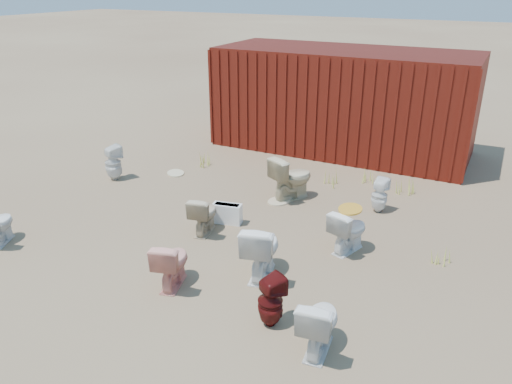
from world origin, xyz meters
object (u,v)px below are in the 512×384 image
at_px(shipping_container, 343,100).
at_px(toilet_back_beige_left, 204,214).
at_px(toilet_front_c, 261,249).
at_px(loose_tank, 227,214).
at_px(toilet_front_e, 319,323).
at_px(toilet_back_yellowlid, 349,230).
at_px(toilet_front_maroon, 270,301).
at_px(toilet_front_pink, 172,263).
at_px(toilet_back_a, 113,163).
at_px(toilet_back_beige_right, 292,178).
at_px(toilet_back_e, 379,195).

relative_size(shipping_container, toilet_back_beige_left, 9.08).
relative_size(toilet_front_c, loose_tank, 1.68).
distance_m(toilet_front_e, toilet_back_yellowlid, 2.37).
bearing_deg(toilet_front_maroon, toilet_front_pink, 22.78).
height_order(toilet_front_c, toilet_front_maroon, toilet_front_c).
bearing_deg(toilet_back_a, toilet_back_beige_left, 179.01).
height_order(shipping_container, toilet_back_beige_left, shipping_container).
relative_size(toilet_back_beige_right, toilet_back_yellowlid, 1.23).
distance_m(toilet_front_maroon, toilet_back_beige_left, 2.64).
bearing_deg(toilet_back_yellowlid, toilet_back_a, 10.91).
bearing_deg(toilet_front_pink, toilet_front_c, -157.12).
xyz_separation_m(toilet_back_e, loose_tank, (-2.21, -1.65, -0.14)).
distance_m(toilet_back_beige_left, toilet_back_beige_right, 2.08).
bearing_deg(toilet_front_c, toilet_back_beige_left, -40.67).
bearing_deg(toilet_back_beige_right, toilet_front_e, 146.03).
bearing_deg(toilet_front_e, toilet_front_maroon, -19.14).
bearing_deg(toilet_back_a, loose_tank, -172.00).
bearing_deg(toilet_back_yellowlid, toilet_front_pink, 65.31).
height_order(toilet_front_c, loose_tank, toilet_front_c).
distance_m(toilet_back_beige_left, toilet_back_e, 3.19).
xyz_separation_m(toilet_front_c, toilet_back_beige_left, (-1.43, 0.73, -0.09)).
distance_m(toilet_back_a, toilet_back_e, 5.44).
distance_m(toilet_front_pink, loose_tank, 2.02).
relative_size(toilet_front_maroon, toilet_back_a, 0.91).
bearing_deg(toilet_back_beige_left, toilet_front_pink, 95.22).
xyz_separation_m(shipping_container, toilet_front_c, (0.85, -6.10, -0.78)).
height_order(toilet_back_a, toilet_back_yellowlid, toilet_back_a).
distance_m(toilet_back_beige_left, toilet_back_yellowlid, 2.36).
bearing_deg(toilet_back_beige_right, toilet_front_c, 133.12).
distance_m(toilet_front_c, toilet_back_e, 3.01).
relative_size(toilet_front_maroon, toilet_back_yellowlid, 0.97).
bearing_deg(shipping_container, toilet_front_c, -82.03).
relative_size(toilet_back_a, toilet_back_beige_left, 1.12).
xyz_separation_m(toilet_back_beige_right, toilet_back_yellowlid, (1.58, -1.45, -0.08)).
height_order(shipping_container, toilet_back_beige_right, shipping_container).
height_order(toilet_front_pink, toilet_front_e, toilet_front_e).
distance_m(toilet_front_e, toilet_back_beige_right, 4.27).
bearing_deg(toilet_back_a, toilet_front_e, 172.40).
bearing_deg(toilet_back_beige_right, toilet_back_e, -145.38).
distance_m(shipping_container, toilet_front_maroon, 7.25).
height_order(toilet_front_c, toilet_front_e, toilet_front_c).
bearing_deg(toilet_front_maroon, toilet_back_a, -0.61).
height_order(toilet_front_pink, toilet_front_maroon, toilet_front_pink).
bearing_deg(toilet_front_pink, loose_tank, -97.57).
bearing_deg(toilet_back_a, toilet_front_maroon, 170.63).
relative_size(toilet_back_beige_right, loose_tank, 1.71).
relative_size(toilet_front_maroon, toilet_front_e, 0.94).
distance_m(toilet_front_pink, toilet_front_c, 1.25).
bearing_deg(shipping_container, toilet_back_beige_left, -96.13).
relative_size(toilet_back_a, loose_tank, 1.48).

